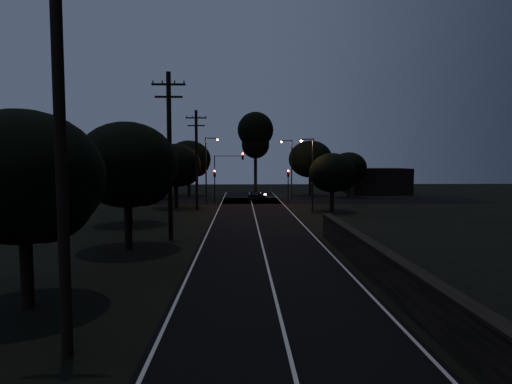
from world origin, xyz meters
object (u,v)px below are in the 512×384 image
streetlight_a (208,166)px  car (257,195)px  signal_left (215,180)px  streetlight_b (290,165)px  utility_pole_near (60,123)px  utility_pole_far (197,158)px  utility_pole_mid (170,153)px  tall_pine (255,135)px  streetlight_c (311,169)px  signal_mast (228,168)px  signal_right (288,180)px

streetlight_a → car: streetlight_a is taller
signal_left → streetlight_b: streetlight_b is taller
utility_pole_near → car: utility_pole_near is taller
utility_pole_far → car: (6.78, 10.81, -4.84)m
utility_pole_mid → signal_left: (1.40, 24.99, -2.90)m
utility_pole_mid → car: (6.78, 27.81, -5.10)m
signal_left → streetlight_a: 2.77m
signal_left → car: signal_left is taller
tall_pine → car: tall_pine is taller
utility_pole_near → streetlight_b: (11.31, 46.00, -1.61)m
utility_pole_near → signal_left: 42.15m
utility_pole_mid → streetlight_c: bearing=51.7°
streetlight_c → car: (-5.05, 12.81, -3.71)m
tall_pine → signal_mast: bearing=-104.6°
utility_pole_far → car: utility_pole_far is taller
utility_pole_near → streetlight_a: size_ratio=1.50×
utility_pole_far → streetlight_b: bearing=46.7°
utility_pole_mid → streetlight_b: size_ratio=1.38×
tall_pine → signal_right: 16.74m
utility_pole_mid → signal_right: (10.60, 24.99, -2.90)m
signal_right → streetlight_c: bearing=-83.0°
utility_pole_near → utility_pole_far: size_ratio=1.14×
streetlight_a → utility_pole_near: bearing=-91.0°
tall_pine → signal_left: bearing=-110.5°
tall_pine → signal_right: bearing=-76.5°
utility_pole_mid → streetlight_b: bearing=68.7°
tall_pine → signal_mast: 16.29m
utility_pole_mid → signal_mast: size_ratio=1.76×
signal_mast → car: 5.94m
signal_left → car: bearing=27.6°
streetlight_a → streetlight_b: bearing=29.5°
utility_pole_near → streetlight_a: utility_pole_near is taller
signal_right → streetlight_a: bearing=-168.7°
tall_pine → streetlight_a: bearing=-110.4°
signal_right → streetlight_a: (-9.91, -1.99, 1.80)m
signal_left → streetlight_c: 14.52m
utility_pole_mid → streetlight_c: utility_pole_mid is taller
streetlight_a → car: size_ratio=2.12×
car → signal_mast: bearing=56.9°
streetlight_b → car: streetlight_b is taller
signal_left → signal_right: 9.20m
streetlight_a → signal_mast: bearing=39.8°
utility_pole_mid → car: bearing=76.3°
streetlight_a → streetlight_c: size_ratio=1.07×
utility_pole_mid → signal_mast: (3.09, 24.99, -1.40)m
streetlight_c → streetlight_a: bearing=144.3°
utility_pole_far → signal_mast: (3.09, 7.99, -1.15)m
signal_left → streetlight_b: size_ratio=0.51×
signal_mast → utility_pole_mid: bearing=-97.0°
signal_left → streetlight_c: streetlight_c is taller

